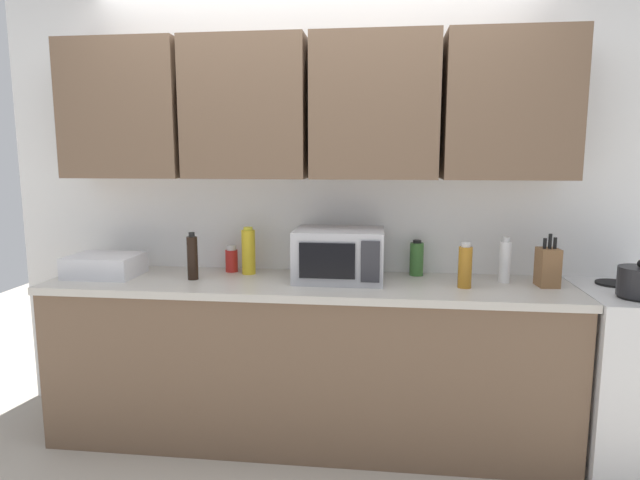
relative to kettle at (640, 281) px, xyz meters
The scene contains 12 objects.
wall_back_with_cabinets 1.77m from the kettle, 166.45° to the left, with size 3.68×0.38×2.60m.
counter_run 1.71m from the kettle, behind, with size 2.81×0.63×0.90m.
kettle is the anchor object (origin of this frame).
microwave 1.47m from the kettle, behind, with size 0.48×0.37×0.28m.
dish_rack 2.78m from the kettle, behind, with size 0.38×0.30×0.12m, color silver.
knife_block 0.41m from the kettle, 151.48° to the left, with size 0.11×0.13×0.28m.
bottle_yellow_mustard 2.00m from the kettle, behind, with size 0.08×0.08×0.27m.
bottle_amber_vinegar 0.80m from the kettle, behind, with size 0.07×0.07×0.23m.
bottle_white_jar 0.62m from the kettle, 155.19° to the left, with size 0.06×0.06×0.25m.
bottle_soy_dark 2.25m from the kettle, behind, with size 0.06×0.06×0.26m.
bottle_red_sauce 2.12m from the kettle, behind, with size 0.07×0.07×0.16m.
bottle_green_oil 1.09m from the kettle, 159.40° to the left, with size 0.08×0.08×0.20m.
Camera 1 is at (0.41, -3.11, 1.57)m, focal length 30.22 mm.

